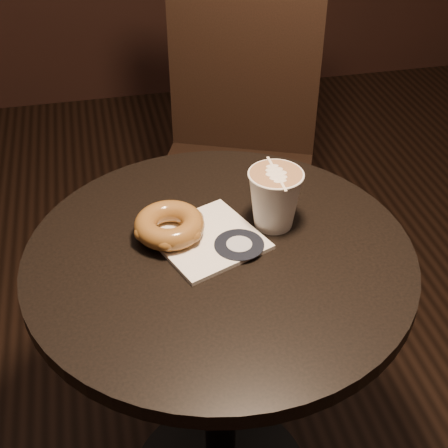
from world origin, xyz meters
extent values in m
cylinder|color=black|center=(0.00, 0.00, 0.73)|extent=(0.70, 0.70, 0.03)
cylinder|color=black|center=(0.00, 0.00, 0.37)|extent=(0.07, 0.07, 0.70)
cube|color=black|center=(0.17, 0.59, 0.48)|extent=(0.56, 0.56, 0.04)
cube|color=black|center=(0.24, 0.77, 0.79)|extent=(0.41, 0.20, 0.58)
cylinder|color=black|center=(-0.07, 0.50, 0.24)|extent=(0.04, 0.04, 0.48)
cylinder|color=black|center=(0.26, 0.36, 0.24)|extent=(0.04, 0.04, 0.48)
cylinder|color=black|center=(0.07, 0.83, 0.24)|extent=(0.04, 0.04, 0.48)
cylinder|color=black|center=(0.40, 0.69, 0.24)|extent=(0.04, 0.04, 0.48)
cube|color=white|center=(-0.02, 0.03, 0.75)|extent=(0.23, 0.23, 0.01)
torus|color=brown|center=(-0.08, 0.06, 0.78)|extent=(0.13, 0.13, 0.04)
camera|label=1|loc=(-0.18, -0.84, 1.46)|focal=50.00mm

